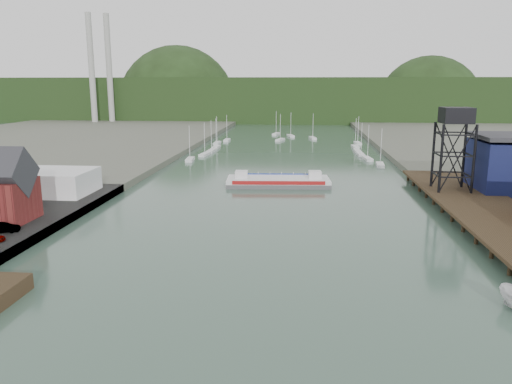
# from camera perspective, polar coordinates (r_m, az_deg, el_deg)

# --- Properties ---
(ground) EXTENTS (600.00, 600.00, 0.00)m
(ground) POSITION_cam_1_polar(r_m,az_deg,el_deg) (47.25, -2.53, -16.24)
(ground) COLOR #2F4A3D
(ground) RESTS_ON ground
(east_pier) EXTENTS (14.00, 70.00, 2.45)m
(east_pier) POSITION_cam_1_polar(r_m,az_deg,el_deg) (93.86, 24.59, -1.57)
(east_pier) COLOR black
(east_pier) RESTS_ON ground
(white_shed) EXTENTS (18.00, 12.00, 4.50)m
(white_shed) POSITION_cam_1_polar(r_m,az_deg,el_deg) (105.52, -22.95, 1.09)
(white_shed) COLOR silver
(white_shed) RESTS_ON west_quay
(lift_tower) EXTENTS (6.50, 6.50, 16.00)m
(lift_tower) POSITION_cam_1_polar(r_m,az_deg,el_deg) (103.53, 21.89, 7.59)
(lift_tower) COLOR black
(lift_tower) RESTS_ON east_pier
(marina_sailboats) EXTENTS (57.71, 92.65, 0.90)m
(marina_sailboats) POSITION_cam_1_polar(r_m,az_deg,el_deg) (181.02, 3.50, 5.22)
(marina_sailboats) COLOR silver
(marina_sailboats) RESTS_ON ground
(smokestacks) EXTENTS (11.20, 8.20, 60.00)m
(smokestacks) POSITION_cam_1_polar(r_m,az_deg,el_deg) (295.67, -17.35, 13.19)
(smokestacks) COLOR #A1A19C
(smokestacks) RESTS_ON ground
(distant_hills) EXTENTS (500.00, 120.00, 80.00)m
(distant_hills) POSITION_cam_1_polar(r_m,az_deg,el_deg) (342.81, 3.76, 10.22)
(distant_hills) COLOR black
(distant_hills) RESTS_ON ground
(chain_ferry) EXTENTS (23.60, 10.85, 3.31)m
(chain_ferry) POSITION_cam_1_polar(r_m,az_deg,el_deg) (112.90, 2.54, 1.24)
(chain_ferry) COLOR #515154
(chain_ferry) RESTS_ON ground
(car_west_b) EXTENTS (4.58, 2.72, 1.43)m
(car_west_b) POSITION_cam_1_polar(r_m,az_deg,el_deg) (80.36, -26.90, -3.67)
(car_west_b) COLOR #999999
(car_west_b) RESTS_ON west_quay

